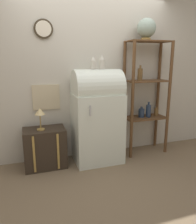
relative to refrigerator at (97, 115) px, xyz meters
name	(u,v)px	position (x,y,z in m)	size (l,w,h in m)	color
ground_plane	(103,167)	(0.00, -0.27, -0.73)	(12.00, 12.00, 0.00)	#7A664C
wall_back	(91,73)	(0.00, 0.30, 0.62)	(7.00, 0.09, 2.70)	beige
refrigerator	(97,115)	(0.00, 0.00, 0.00)	(0.72, 0.59, 1.43)	silver
suitcase_trunk	(45,148)	(-0.80, 0.04, -0.44)	(0.60, 0.41, 0.59)	#33281E
shelf_unit	(146,93)	(0.88, 0.07, 0.30)	(0.72, 0.37, 1.85)	brown
globe	(146,28)	(0.82, 0.08, 1.30)	(0.29, 0.29, 0.33)	#AD8942
vase_left	(93,63)	(-0.06, 0.00, 0.78)	(0.08, 0.08, 0.18)	beige
vase_center	(102,62)	(0.07, 0.00, 0.79)	(0.09, 0.09, 0.21)	beige
desk_lamp	(40,113)	(-0.85, 0.01, 0.10)	(0.14, 0.14, 0.32)	#AD8942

